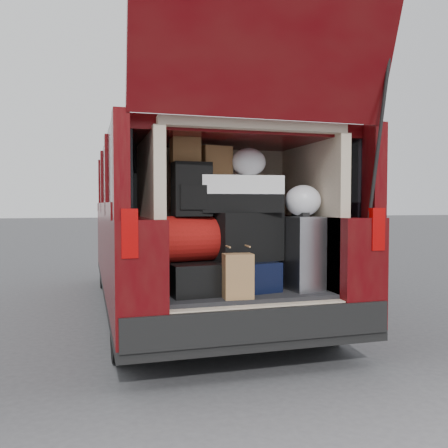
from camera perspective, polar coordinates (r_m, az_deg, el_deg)
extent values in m
plane|color=#3C3C3F|center=(3.63, 2.66, -16.86)|extent=(80.00, 80.00, 0.00)
cylinder|color=black|center=(3.76, -11.55, -11.14)|extent=(0.24, 0.64, 0.64)
cylinder|color=black|center=(4.21, 11.65, -9.66)|extent=(0.24, 0.64, 0.64)
cylinder|color=black|center=(7.00, -13.70, -4.85)|extent=(0.24, 0.64, 0.64)
cylinder|color=black|center=(7.26, -0.61, -4.52)|extent=(0.24, 0.64, 0.64)
cube|color=black|center=(5.51, -4.35, -7.38)|extent=(1.90, 4.85, 0.08)
cube|color=#4E0207|center=(5.35, -12.63, -2.98)|extent=(0.33, 4.85, 0.80)
cube|color=#4E0207|center=(5.66, 3.45, -2.62)|extent=(0.33, 4.85, 0.80)
cube|color=#4E0207|center=(5.45, -4.40, 8.02)|extent=(1.82, 4.46, 0.10)
cube|color=black|center=(5.23, -13.69, 5.01)|extent=(0.12, 4.25, 0.68)
cube|color=black|center=(5.59, 4.73, 4.90)|extent=(0.12, 4.25, 0.68)
cube|color=black|center=(3.25, 4.35, -11.80)|extent=(1.86, 0.16, 0.22)
cube|color=#990505|center=(2.93, -11.31, -1.11)|extent=(0.10, 0.06, 0.30)
cube|color=#990505|center=(3.52, 17.87, -0.59)|extent=(0.10, 0.06, 0.30)
cube|color=black|center=(3.75, 1.31, -8.00)|extent=(1.24, 1.05, 0.06)
cube|color=beige|center=(3.54, -8.92, 1.22)|extent=(0.08, 1.05, 1.15)
cube|color=beige|center=(3.93, 10.54, 1.32)|extent=(0.08, 1.05, 1.15)
cube|color=beige|center=(4.22, -0.94, 1.43)|extent=(1.34, 0.06, 1.15)
cube|color=beige|center=(3.72, 1.33, 10.64)|extent=(1.34, 1.05, 0.06)
cube|color=#4E0207|center=(3.17, 5.64, 21.96)|extent=(1.75, 0.38, 1.02)
cylinder|color=black|center=(3.47, 18.39, 9.79)|extent=(0.02, 0.90, 0.76)
cube|color=black|center=(3.80, 1.31, -11.64)|extent=(1.24, 1.05, 0.55)
cube|color=black|center=(3.53, -3.74, -6.29)|extent=(0.46, 0.60, 0.23)
cube|color=black|center=(3.62, 2.18, -6.14)|extent=(0.50, 0.57, 0.22)
cube|color=white|center=(3.65, 9.15, -3.44)|extent=(0.27, 0.39, 0.55)
cube|color=olive|center=(3.26, 1.68, -6.29)|extent=(0.21, 0.14, 0.31)
cube|color=#9F100E|center=(3.49, -3.70, -1.76)|extent=(0.56, 0.42, 0.33)
cube|color=black|center=(3.60, 2.59, -1.51)|extent=(0.56, 0.40, 0.36)
cube|color=black|center=(3.46, -3.91, 4.19)|extent=(0.28, 0.18, 0.39)
cube|color=white|center=(3.60, 1.84, 3.59)|extent=(0.64, 0.37, 0.27)
cube|color=brown|center=(3.53, -4.69, 8.86)|extent=(0.21, 0.17, 0.19)
cube|color=brown|center=(3.64, -1.16, 7.52)|extent=(0.25, 0.22, 0.22)
ellipsoid|color=silver|center=(3.65, 2.94, 7.43)|extent=(0.30, 0.29, 0.22)
ellipsoid|color=silver|center=(3.65, 9.47, 2.78)|extent=(0.30, 0.29, 0.24)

